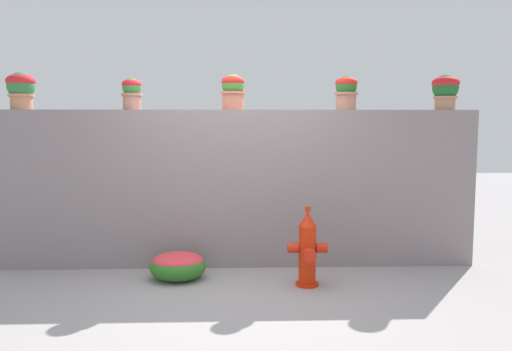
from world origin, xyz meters
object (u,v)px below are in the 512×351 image
at_px(potted_plant_1, 132,92).
at_px(fire_hydrant, 307,250).
at_px(potted_plant_4, 445,89).
at_px(potted_plant_2, 233,90).
at_px(potted_plant_3, 346,90).
at_px(potted_plant_0, 21,88).
at_px(flower_bush_left, 178,265).

relative_size(potted_plant_1, fire_hydrant, 0.44).
distance_m(potted_plant_1, fire_hydrant, 2.72).
bearing_deg(potted_plant_1, potted_plant_4, 0.15).
bearing_deg(potted_plant_2, potted_plant_3, -1.22).
bearing_deg(potted_plant_4, fire_hydrant, -153.46).
xyz_separation_m(potted_plant_1, potted_plant_4, (3.70, 0.01, 0.04)).
bearing_deg(potted_plant_0, flower_bush_left, -18.09).
height_order(potted_plant_4, flower_bush_left, potted_plant_4).
relative_size(potted_plant_3, potted_plant_4, 0.96).
bearing_deg(flower_bush_left, potted_plant_1, 134.30).
height_order(potted_plant_4, fire_hydrant, potted_plant_4).
height_order(potted_plant_0, potted_plant_3, potted_plant_0).
relative_size(potted_plant_4, flower_bush_left, 0.68).
bearing_deg(potted_plant_4, potted_plant_1, -179.85).
bearing_deg(fire_hydrant, flower_bush_left, 168.71).
height_order(potted_plant_0, potted_plant_2, potted_plant_0).
distance_m(potted_plant_1, potted_plant_2, 1.18).
distance_m(potted_plant_1, flower_bush_left, 2.07).
height_order(potted_plant_1, potted_plant_2, potted_plant_2).
relative_size(potted_plant_0, potted_plant_4, 1.03).
height_order(potted_plant_3, fire_hydrant, potted_plant_3).
bearing_deg(flower_bush_left, fire_hydrant, -11.29).
xyz_separation_m(potted_plant_2, potted_plant_3, (1.33, -0.03, -0.01)).
xyz_separation_m(potted_plant_0, potted_plant_3, (3.78, -0.04, -0.02)).
xyz_separation_m(potted_plant_4, flower_bush_left, (-3.13, -0.60, -1.94)).
height_order(potted_plant_1, potted_plant_4, potted_plant_4).
bearing_deg(potted_plant_4, flower_bush_left, -169.21).
relative_size(potted_plant_3, fire_hydrant, 0.48).
xyz_separation_m(potted_plant_3, flower_bush_left, (-1.94, -0.56, -1.92)).
relative_size(potted_plant_4, fire_hydrant, 0.50).
relative_size(potted_plant_2, fire_hydrant, 0.49).
height_order(potted_plant_2, potted_plant_3, potted_plant_2).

